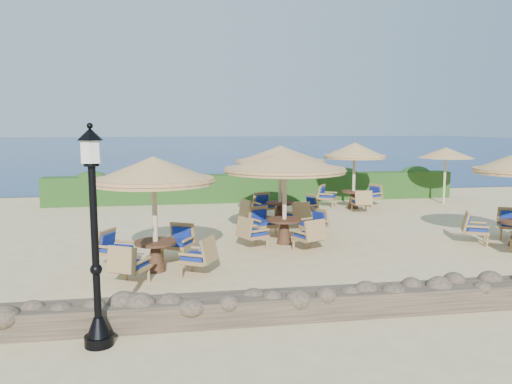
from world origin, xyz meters
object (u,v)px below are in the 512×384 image
extra_parasol (446,153)px  cafe_set_4 (354,163)px  lamp_post (95,247)px  cafe_set_1 (285,175)px  cafe_set_0 (154,193)px  cafe_set_3 (280,168)px

extra_parasol → cafe_set_4: cafe_set_4 is taller
lamp_post → extra_parasol: size_ratio=1.38×
cafe_set_1 → cafe_set_4: bearing=53.2°
cafe_set_1 → lamp_post: bearing=-125.3°
cafe_set_1 → cafe_set_4: (4.08, 5.45, -0.13)m
cafe_set_0 → cafe_set_1: (3.51, 2.16, 0.14)m
cafe_set_0 → cafe_set_3: same height
extra_parasol → cafe_set_3: size_ratio=0.79×
cafe_set_0 → cafe_set_1: 4.12m
lamp_post → cafe_set_3: bearing=62.2°
cafe_set_1 → cafe_set_3: 3.10m
cafe_set_4 → cafe_set_0: bearing=-134.9°
cafe_set_4 → lamp_post: bearing=-126.0°
lamp_post → extra_parasol: (12.60, 12.00, 0.62)m
cafe_set_0 → cafe_set_4: (7.59, 7.61, 0.01)m
extra_parasol → cafe_set_3: cafe_set_3 is taller
cafe_set_3 → extra_parasol: bearing=20.7°
lamp_post → extra_parasol: bearing=43.6°
extra_parasol → cafe_set_0: bearing=-145.5°
lamp_post → cafe_set_4: bearing=54.0°
extra_parasol → lamp_post: bearing=-136.4°
cafe_set_0 → cafe_set_3: 6.60m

